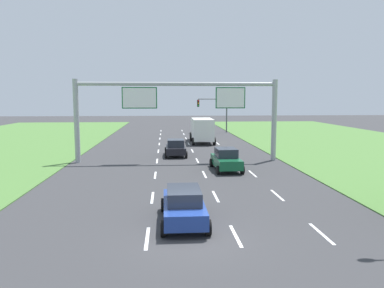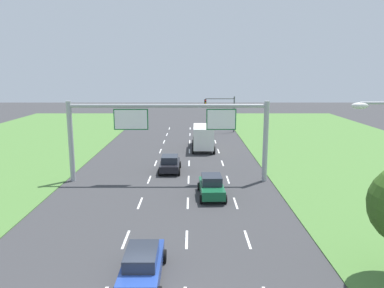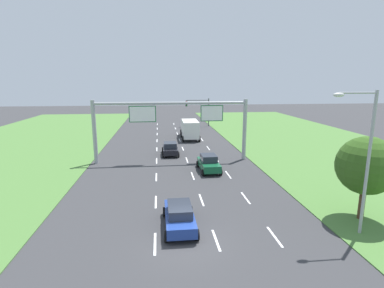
{
  "view_description": "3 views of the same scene",
  "coord_description": "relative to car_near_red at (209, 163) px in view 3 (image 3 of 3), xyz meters",
  "views": [
    {
      "loc": [
        -1.0,
        -14.13,
        5.45
      ],
      "look_at": [
        1.0,
        13.96,
        1.96
      ],
      "focal_mm": 35.0,
      "sensor_mm": 36.0,
      "label": 1
    },
    {
      "loc": [
        2.06,
        -14.01,
        9.52
      ],
      "look_at": [
        2.05,
        18.49,
        3.13
      ],
      "focal_mm": 35.0,
      "sensor_mm": 36.0,
      "label": 2
    },
    {
      "loc": [
        -1.36,
        -15.47,
        8.97
      ],
      "look_at": [
        1.95,
        14.4,
        2.65
      ],
      "focal_mm": 28.0,
      "sensor_mm": 36.0,
      "label": 3
    }
  ],
  "objects": [
    {
      "name": "lane_dashes_inner_right",
      "position": [
        -1.8,
        1.51,
        -0.82
      ],
      "size": [
        0.14,
        68.4,
        0.01
      ],
      "color": "white",
      "rests_on": "ground_plane"
    },
    {
      "name": "car_mid_lane",
      "position": [
        -3.61,
        7.24,
        -0.03
      ],
      "size": [
        2.06,
        3.96,
        1.58
      ],
      "rotation": [
        0.0,
        0.0,
        0.0
      ],
      "color": "black",
      "rests_on": "ground_plane"
    },
    {
      "name": "roadside_tree_near",
      "position": [
        8.19,
        -11.91,
        2.86
      ],
      "size": [
        3.75,
        3.75,
        5.57
      ],
      "color": "#513823",
      "rests_on": "ground_plane"
    },
    {
      "name": "lane_dashes_inner_left",
      "position": [
        -5.3,
        1.51,
        -0.82
      ],
      "size": [
        0.14,
        68.4,
        0.01
      ],
      "color": "white",
      "rests_on": "ground_plane"
    },
    {
      "name": "car_near_red",
      "position": [
        0.0,
        0.0,
        0.0
      ],
      "size": [
        2.11,
        4.25,
        1.67
      ],
      "rotation": [
        0.0,
        0.0,
        0.04
      ],
      "color": "#145633",
      "rests_on": "ground_plane"
    },
    {
      "name": "traffic_light_mast",
      "position": [
        3.14,
        30.74,
        3.04
      ],
      "size": [
        4.76,
        0.49,
        5.6
      ],
      "color": "#47494F",
      "rests_on": "ground_plane"
    },
    {
      "name": "sign_gantry",
      "position": [
        -3.46,
        4.16,
        4.05
      ],
      "size": [
        17.24,
        0.44,
        7.0
      ],
      "color": "#9EA0A5",
      "rests_on": "ground_plane"
    },
    {
      "name": "ground_plane",
      "position": [
        -3.55,
        -13.49,
        -0.82
      ],
      "size": [
        200.0,
        200.0,
        0.0
      ],
      "primitive_type": "plane",
      "color": "#38383A"
    },
    {
      "name": "street_lamp",
      "position": [
        6.52,
        -13.69,
        4.26
      ],
      "size": [
        2.61,
        0.32,
        8.5
      ],
      "color": "#9EA0A5",
      "rests_on": "ground_plane"
    },
    {
      "name": "car_lead_silver",
      "position": [
        -3.79,
        -11.74,
        -0.03
      ],
      "size": [
        2.02,
        4.41,
        1.56
      ],
      "rotation": [
        0.0,
        0.0,
        0.01
      ],
      "color": "navy",
      "rests_on": "ground_plane"
    },
    {
      "name": "lane_dashes_slip",
      "position": [
        1.7,
        1.51,
        -0.82
      ],
      "size": [
        0.14,
        68.4,
        0.01
      ],
      "color": "white",
      "rests_on": "ground_plane"
    },
    {
      "name": "box_truck",
      "position": [
        -0.12,
        17.97,
        0.81
      ],
      "size": [
        2.75,
        7.63,
        2.96
      ],
      "rotation": [
        0.0,
        0.0,
        -0.01
      ],
      "color": "silver",
      "rests_on": "ground_plane"
    }
  ]
}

